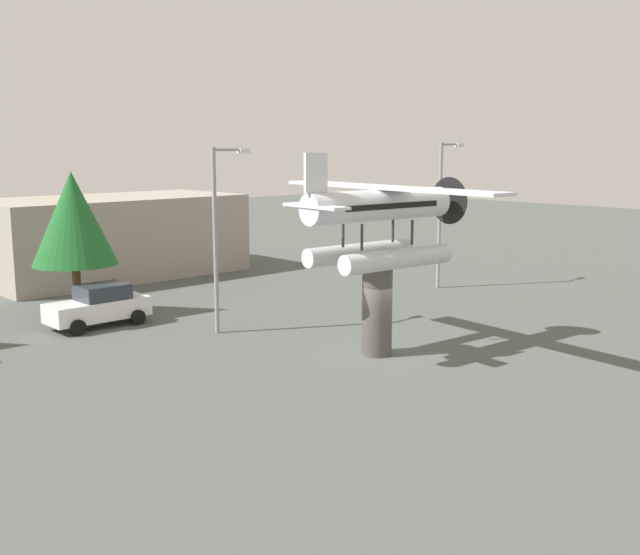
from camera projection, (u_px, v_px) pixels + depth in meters
name	position (u px, v px, depth m)	size (l,w,h in m)	color
ground_plane	(376.00, 354.00, 27.54)	(140.00, 140.00, 0.00)	#4C514C
display_pedestal	(377.00, 310.00, 27.25)	(1.10, 1.10, 3.29)	#4C4742
floatplane_monument	(381.00, 219.00, 26.76)	(7.00, 10.46, 4.00)	silver
car_mid_white	(99.00, 305.00, 31.73)	(4.20, 2.02, 1.76)	white
streetlight_primary	(219.00, 226.00, 30.08)	(1.84, 0.28, 7.46)	gray
streetlight_secondary	(442.00, 204.00, 39.79)	(1.84, 0.28, 7.68)	gray
storefront_building	(113.00, 237.00, 43.82)	(14.42, 7.21, 4.59)	#9E9384
tree_east	(73.00, 219.00, 32.74)	(3.67, 3.67, 6.43)	brown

